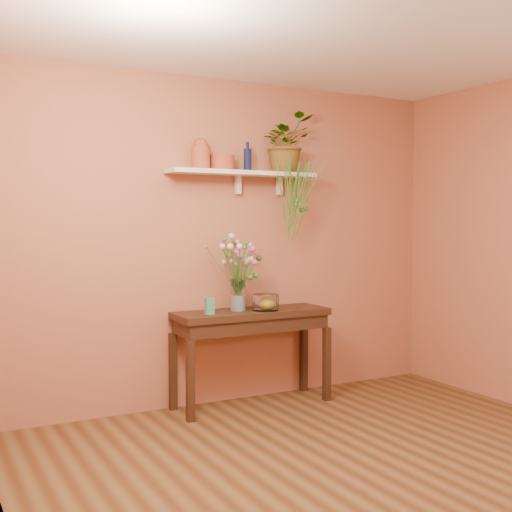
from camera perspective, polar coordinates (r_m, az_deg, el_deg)
room at (r=3.80m, az=11.11°, el=0.43°), size 4.04×4.04×2.70m
sideboard at (r=5.39m, az=-0.37°, el=-5.98°), size 1.30×0.42×0.79m
wall_shelf at (r=5.42m, az=-1.07°, el=7.22°), size 1.30×0.24×0.19m
terracotta_jug at (r=5.27m, az=-4.88°, el=8.87°), size 0.18×0.18×0.25m
terracotta_pot at (r=5.36m, az=-3.00°, el=8.16°), size 0.26×0.26×0.12m
blue_bottle at (r=5.43m, az=-0.75°, el=8.48°), size 0.08×0.08×0.24m
spider_plant at (r=5.66m, az=2.58°, el=9.82°), size 0.55×0.51×0.50m
plant_fronds at (r=5.51m, az=3.68°, el=5.04°), size 0.47×0.34×0.67m
glass_vase at (r=5.32m, az=-1.58°, el=-3.63°), size 0.13×0.13×0.26m
bouquet at (r=5.29m, az=-1.38°, el=-0.18°), size 0.50×0.44×0.50m
glass_bowl at (r=5.35m, az=0.84°, el=-4.13°), size 0.22×0.22×0.13m
lemon at (r=5.36m, az=0.94°, el=-4.26°), size 0.09×0.09×0.09m
carton at (r=5.12m, az=-4.10°, el=-4.41°), size 0.07×0.05×0.13m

